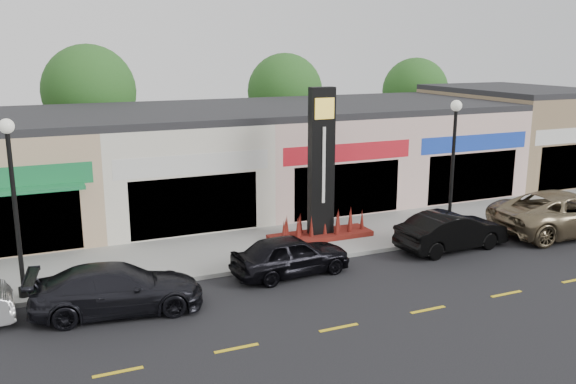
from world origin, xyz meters
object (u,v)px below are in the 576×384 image
at_px(lamp_west_near, 13,191).
at_px(car_black_conv, 452,231).
at_px(car_dark_sedan, 117,289).
at_px(car_black_sedan, 291,255).
at_px(lamp_east_near, 453,154).
at_px(car_gold_suv, 567,213).
at_px(pylon_sign, 321,186).

distance_m(lamp_west_near, car_black_conv, 15.47).
distance_m(car_dark_sedan, car_black_sedan, 5.94).
bearing_deg(lamp_east_near, car_black_conv, -123.97).
distance_m(car_black_conv, car_gold_suv, 5.75).
height_order(lamp_west_near, pylon_sign, pylon_sign).
bearing_deg(car_dark_sedan, lamp_east_near, -74.04).
height_order(pylon_sign, car_dark_sedan, pylon_sign).
relative_size(car_dark_sedan, car_gold_suv, 0.77).
relative_size(pylon_sign, car_black_conv, 1.34).
bearing_deg(car_black_sedan, lamp_east_near, -85.33).
bearing_deg(car_dark_sedan, pylon_sign, -58.95).
relative_size(car_black_sedan, car_gold_suv, 0.64).
bearing_deg(pylon_sign, lamp_west_near, -171.23).
distance_m(lamp_east_near, car_black_conv, 3.10).
distance_m(lamp_east_near, car_dark_sedan, 13.89).
relative_size(pylon_sign, car_dark_sedan, 1.21).
height_order(pylon_sign, car_black_sedan, pylon_sign).
height_order(car_dark_sedan, car_gold_suv, car_gold_suv).
distance_m(lamp_east_near, pylon_sign, 5.42).
bearing_deg(lamp_west_near, car_gold_suv, -3.87).
relative_size(lamp_west_near, pylon_sign, 0.91).
relative_size(lamp_east_near, car_black_conv, 1.22).
distance_m(lamp_east_near, car_black_sedan, 8.16).
xyz_separation_m(lamp_west_near, lamp_east_near, (16.00, 0.00, 0.00)).
distance_m(car_dark_sedan, car_gold_suv, 18.41).
distance_m(car_black_sedan, car_black_conv, 6.76).
bearing_deg(pylon_sign, car_black_conv, -34.85).
distance_m(pylon_sign, car_gold_suv, 10.50).
height_order(car_dark_sedan, car_black_sedan, car_dark_sedan).
xyz_separation_m(pylon_sign, car_dark_sedan, (-8.47, -3.66, -1.56)).
xyz_separation_m(pylon_sign, car_gold_suv, (9.93, -3.11, -1.38)).
bearing_deg(car_dark_sedan, car_gold_suv, -80.63).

